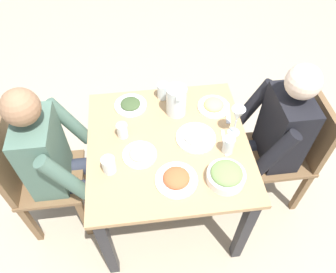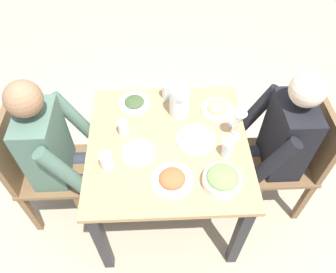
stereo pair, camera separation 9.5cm
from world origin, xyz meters
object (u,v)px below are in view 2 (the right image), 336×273
object	(u,v)px
dining_table	(168,156)
water_pitcher	(179,101)
chair_near	(295,157)
diner_far	(64,152)
water_glass_far_left	(107,161)
plate_rice_curry	(172,179)
water_glass_far_right	(168,91)
wine_glass	(239,120)
salad_bowl	(222,179)
diner_near	(269,144)
plate_fries	(217,108)
water_glass_by_pitcher	(123,128)
plate_beans	(138,152)
chair_far	(37,167)
plate_yoghurt	(196,138)
plate_dolmas	(134,103)
water_glass_near_left	(228,149)

from	to	relation	value
dining_table	water_pitcher	world-z (taller)	water_pitcher
dining_table	chair_near	size ratio (longest dim) A/B	1.03
diner_far	water_glass_far_left	bearing A→B (deg)	-122.85
plate_rice_curry	water_glass_far_left	xyz separation A→B (m)	(0.11, 0.34, 0.03)
water_glass_far_right	plate_rice_curry	bearing A→B (deg)	179.72
water_glass_far_left	water_pitcher	bearing A→B (deg)	-46.95
wine_glass	salad_bowl	bearing A→B (deg)	158.22
plate_rice_curry	salad_bowl	bearing A→B (deg)	-95.72
diner_near	diner_far	xyz separation A→B (m)	(-0.01, 1.23, 0.00)
salad_bowl	plate_fries	bearing A→B (deg)	-5.59
dining_table	water_glass_by_pitcher	distance (m)	0.32
plate_beans	water_glass_far_right	bearing A→B (deg)	-22.02
wine_glass	water_pitcher	bearing A→B (deg)	56.06
chair_far	water_glass_by_pitcher	distance (m)	0.64
plate_rice_curry	dining_table	bearing A→B (deg)	2.39
salad_bowl	diner_far	bearing A→B (deg)	70.04
salad_bowl	wine_glass	xyz separation A→B (m)	(0.31, -0.12, 0.10)
chair_far	salad_bowl	xyz separation A→B (m)	(-0.32, -1.08, 0.29)
water_pitcher	dining_table	bearing A→B (deg)	161.67
salad_bowl	plate_beans	distance (m)	0.48
plate_fries	water_pitcher	bearing A→B (deg)	91.96
salad_bowl	wine_glass	size ratio (longest dim) A/B	1.02
plate_rice_curry	water_glass_by_pitcher	size ratio (longest dim) A/B	2.48
wine_glass	diner_near	bearing A→B (deg)	-84.96
plate_fries	water_glass_far_right	distance (m)	0.33
salad_bowl	plate_rice_curry	distance (m)	0.25
chair_far	plate_yoghurt	xyz separation A→B (m)	(-0.03, -0.98, 0.27)
water_pitcher	water_glass_by_pitcher	distance (m)	0.36
plate_yoghurt	wine_glass	xyz separation A→B (m)	(0.02, -0.22, 0.12)
water_glass_far_right	wine_glass	world-z (taller)	wine_glass
chair_far	plate_fries	xyz separation A→B (m)	(0.20, -1.13, 0.27)
chair_near	water_glass_far_left	bearing A→B (deg)	99.55
plate_yoghurt	plate_rice_curry	xyz separation A→B (m)	(-0.26, 0.15, -0.00)
plate_dolmas	plate_fries	bearing A→B (deg)	-98.51
diner_far	water_glass_far_right	size ratio (longest dim) A/B	11.48
chair_far	plate_dolmas	bearing A→B (deg)	-65.89
chair_far	water_glass_far_right	size ratio (longest dim) A/B	8.61
plate_fries	water_glass_near_left	distance (m)	0.34
water_glass_far_left	water_glass_near_left	bearing A→B (deg)	-85.94
diner_near	dining_table	bearing A→B (deg)	94.55
plate_rice_curry	water_glass_far_right	world-z (taller)	water_glass_far_right
salad_bowl	plate_dolmas	size ratio (longest dim) A/B	1.00
water_glass_by_pitcher	water_glass_far_left	xyz separation A→B (m)	(-0.23, 0.08, 0.00)
diner_near	plate_beans	world-z (taller)	diner_near
plate_beans	water_glass_far_right	size ratio (longest dim) A/B	1.82
diner_near	water_glass_by_pitcher	world-z (taller)	diner_near
plate_fries	water_glass_far_left	distance (m)	0.75
dining_table	chair_far	distance (m)	0.83
plate_dolmas	plate_rice_curry	world-z (taller)	plate_rice_curry
plate_yoghurt	water_glass_near_left	distance (m)	0.19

